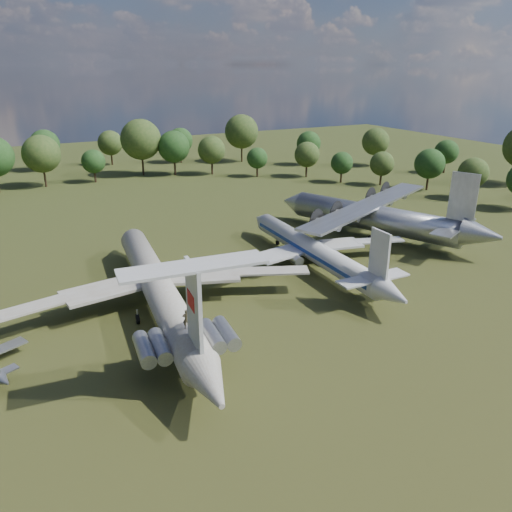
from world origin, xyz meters
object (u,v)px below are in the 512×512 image
tu104_jet (313,254)px  person_on_il62 (186,319)px  il62_airliner (159,293)px  an12_transport (373,221)px

tu104_jet → person_on_il62: bearing=-144.5°
il62_airliner → person_on_il62: bearing=-90.0°
an12_transport → person_on_il62: size_ratio=22.33×
tu104_jet → an12_transport: an12_transport is taller
tu104_jet → an12_transport: size_ratio=0.97×
person_on_il62 → an12_transport: bearing=-123.5°
il62_airliner → person_on_il62: person_on_il62 is taller
il62_airliner → tu104_jet: 24.21m
tu104_jet → person_on_il62: 30.80m
il62_airliner → person_on_il62: size_ratio=26.50×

